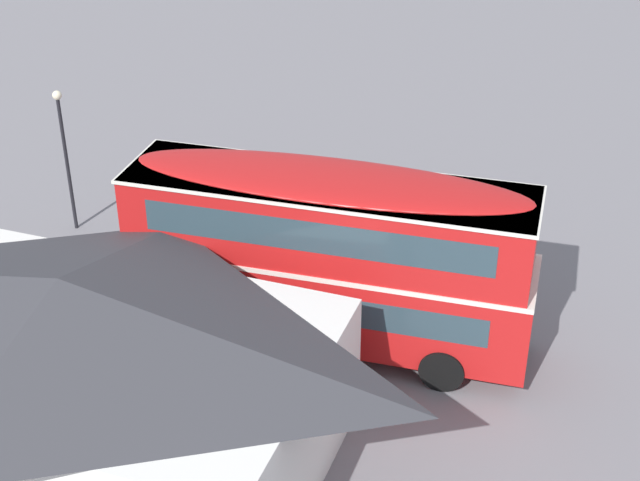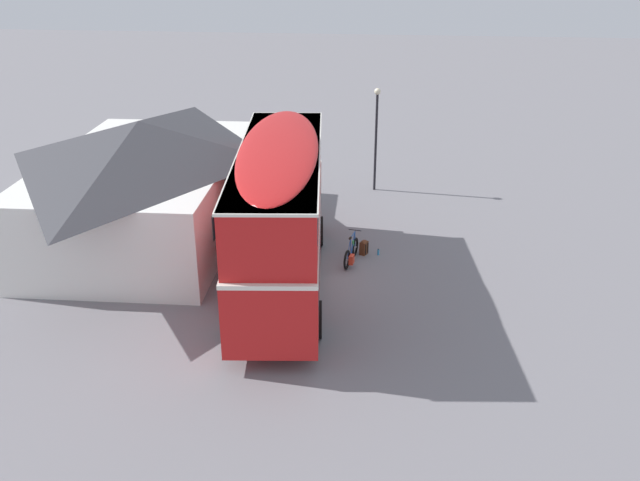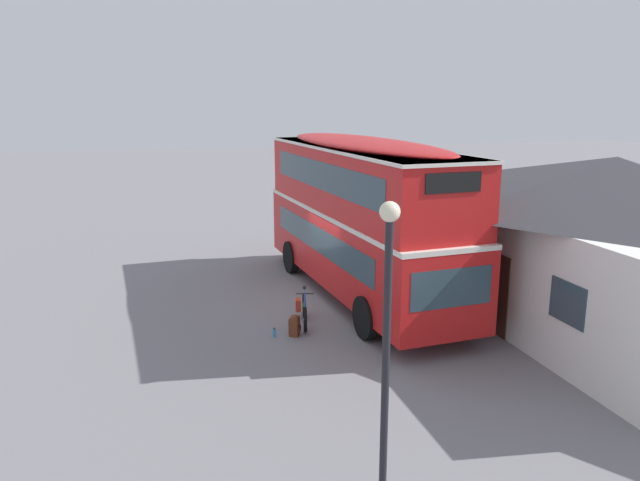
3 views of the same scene
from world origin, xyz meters
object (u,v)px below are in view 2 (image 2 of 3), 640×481
(double_decker_bus, at_px, (280,210))
(backpack_on_ground, at_px, (364,247))
(touring_bicycle, at_px, (351,253))
(water_bottle_blue_sports, at_px, (378,252))
(street_lamp, at_px, (376,128))

(double_decker_bus, relative_size, backpack_on_ground, 19.35)
(touring_bicycle, relative_size, water_bottle_blue_sports, 7.30)
(double_decker_bus, xyz_separation_m, backpack_on_ground, (2.62, -2.57, -2.37))
(touring_bicycle, xyz_separation_m, street_lamp, (7.60, -0.57, 2.45))
(double_decker_bus, distance_m, street_lamp, 9.84)
(street_lamp, bearing_deg, backpack_on_ground, 178.71)
(street_lamp, bearing_deg, water_bottle_blue_sports, -176.91)
(double_decker_bus, height_order, touring_bicycle, double_decker_bus)
(water_bottle_blue_sports, distance_m, street_lamp, 7.38)
(double_decker_bus, height_order, backpack_on_ground, double_decker_bus)
(backpack_on_ground, relative_size, street_lamp, 0.12)
(touring_bicycle, height_order, water_bottle_blue_sports, touring_bicycle)
(backpack_on_ground, xyz_separation_m, street_lamp, (6.84, -0.15, 2.55))
(touring_bicycle, bearing_deg, backpack_on_ground, -28.55)
(double_decker_bus, relative_size, water_bottle_blue_sports, 43.08)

